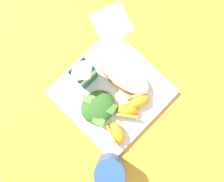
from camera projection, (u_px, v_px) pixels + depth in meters
ground at (112, 92)px, 0.60m from camera, size 3.00×3.00×0.00m
white_plate at (112, 92)px, 0.59m from camera, size 0.28×0.28×0.02m
cheesy_pizza_bread at (124, 75)px, 0.57m from camera, size 0.10×0.18×0.04m
green_salad_pile at (98, 107)px, 0.56m from camera, size 0.10×0.10×0.04m
milk_carton at (83, 73)px, 0.53m from camera, size 0.06×0.05×0.11m
orange_wedge_front at (116, 133)px, 0.55m from camera, size 0.05×0.07×0.04m
orange_wedge_middle at (127, 111)px, 0.56m from camera, size 0.07×0.07×0.04m
orange_wedge_rear at (138, 100)px, 0.56m from camera, size 0.07×0.06×0.04m
paper_napkin at (111, 22)px, 0.63m from camera, size 0.14×0.14×0.00m
drinking_blue_cup at (110, 169)px, 0.52m from camera, size 0.07×0.07×0.11m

